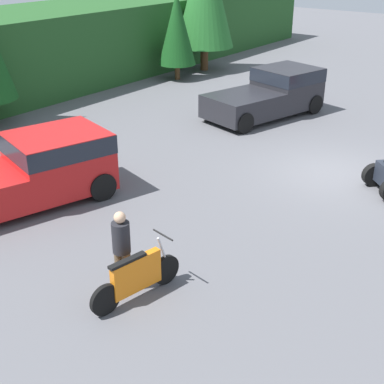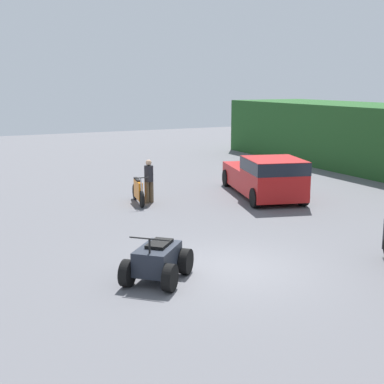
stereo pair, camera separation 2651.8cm
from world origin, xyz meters
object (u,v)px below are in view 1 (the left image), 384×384
pickup_truck_second (272,92)px  dirt_bike (137,277)px  pickup_truck_red (26,171)px  rider_person (122,248)px

pickup_truck_second → dirt_bike: bearing=-147.8°
pickup_truck_red → dirt_bike: pickup_truck_red is taller
pickup_truck_second → rider_person: (-12.53, -3.63, 0.01)m
pickup_truck_red → dirt_bike: 5.47m
pickup_truck_red → dirt_bike: bearing=-88.9°
pickup_truck_second → dirt_bike: pickup_truck_second is taller
dirt_bike → rider_person: (0.08, 0.44, 0.48)m
dirt_bike → rider_person: size_ratio=1.21×
dirt_bike → rider_person: bearing=90.4°
pickup_truck_second → rider_person: bearing=-149.5°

